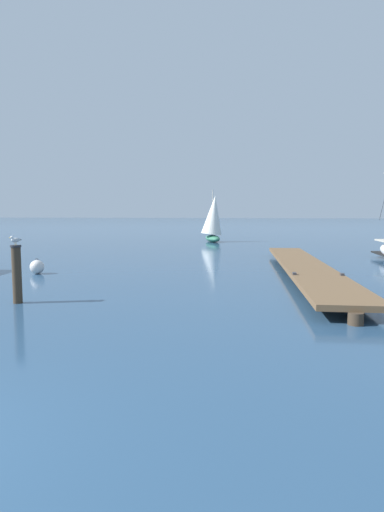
# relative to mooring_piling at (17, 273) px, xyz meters

# --- Properties ---
(floating_dock) EXTENTS (3.00, 16.64, 0.53)m
(floating_dock) POSITION_rel_mooring_piling_xyz_m (8.50, 7.40, -0.51)
(floating_dock) COLOR brown
(floating_dock) RESTS_ON ground
(mooring_piling) EXTENTS (0.30, 0.30, 1.67)m
(mooring_piling) POSITION_rel_mooring_piling_xyz_m (0.00, 0.00, 0.00)
(mooring_piling) COLOR #3D3023
(mooring_piling) RESTS_ON ground
(perched_seagull) EXTENTS (0.22, 0.37, 0.27)m
(perched_seagull) POSITION_rel_mooring_piling_xyz_m (0.00, 0.01, 0.95)
(perched_seagull) COLOR gold
(perched_seagull) RESTS_ON mooring_piling
(mooring_buoy) EXTENTS (0.59, 0.59, 0.67)m
(mooring_buoy) POSITION_rel_mooring_piling_xyz_m (-2.62, 5.49, -0.57)
(mooring_buoy) COLOR silver
(mooring_buoy) RESTS_ON ground
(distant_sailboat) EXTENTS (2.62, 3.79, 4.59)m
(distant_sailboat) POSITION_rel_mooring_piling_xyz_m (2.00, 26.62, 1.16)
(distant_sailboat) COLOR #337556
(distant_sailboat) RESTS_ON ground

